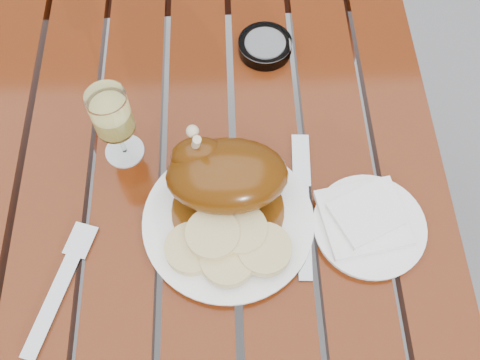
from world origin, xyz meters
name	(u,v)px	position (x,y,z in m)	size (l,w,h in m)	color
ground	(217,321)	(0.00, 0.00, 0.00)	(60.00, 60.00, 0.00)	slate
table	(210,282)	(0.00, 0.00, 0.38)	(0.80, 1.20, 0.75)	#63240B
dinner_plate	(228,222)	(0.05, -0.02, 0.76)	(0.26, 0.26, 0.02)	white
roast_duck	(223,175)	(0.04, 0.03, 0.82)	(0.18, 0.18, 0.13)	#582C0A
bread_dumplings	(227,244)	(0.04, -0.07, 0.78)	(0.18, 0.12, 0.03)	#D2C180
wine_glass	(116,126)	(-0.12, 0.11, 0.83)	(0.06, 0.06, 0.15)	#F2E76E
side_plate	(369,226)	(0.26, -0.04, 0.76)	(0.17, 0.17, 0.01)	white
napkin	(363,217)	(0.25, -0.03, 0.77)	(0.12, 0.11, 0.01)	white
ashtray	(265,46)	(0.12, 0.32, 0.76)	(0.10, 0.10, 0.02)	#B2B7BC
fork	(57,294)	(-0.20, -0.13, 0.75)	(0.02, 0.19, 0.01)	gray
knife	(303,214)	(0.16, -0.01, 0.75)	(0.02, 0.21, 0.01)	gray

